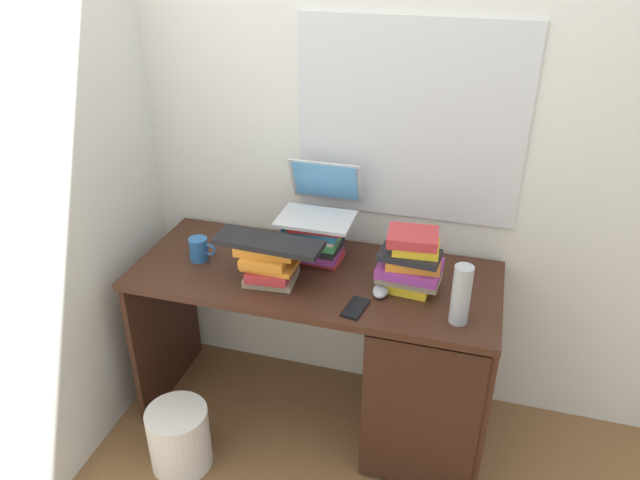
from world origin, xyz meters
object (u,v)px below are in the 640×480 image
(mug, at_px, (199,249))
(wastebasket, at_px, (179,438))
(desk, at_px, (401,361))
(keyboard, at_px, (268,243))
(cell_phone, at_px, (355,308))
(computer_mouse, at_px, (381,290))
(book_stack_tall, at_px, (316,240))
(laptop, at_px, (320,203))
(book_stack_side, at_px, (411,262))
(water_bottle, at_px, (461,295))
(book_stack_keyboard_riser, at_px, (269,262))

(mug, xyz_separation_m, wastebasket, (0.03, -0.39, -0.67))
(desk, distance_m, keyboard, 0.75)
(cell_phone, bearing_deg, computer_mouse, 68.98)
(book_stack_tall, distance_m, laptop, 0.15)
(book_stack_tall, distance_m, book_stack_side, 0.43)
(computer_mouse, bearing_deg, mug, 176.50)
(water_bottle, bearing_deg, book_stack_tall, 155.71)
(desk, bearing_deg, keyboard, -171.14)
(desk, distance_m, mug, 0.95)
(desk, height_order, book_stack_tall, book_stack_tall)
(book_stack_tall, xyz_separation_m, book_stack_side, (0.41, -0.12, 0.03))
(book_stack_tall, xyz_separation_m, cell_phone, (0.24, -0.30, -0.09))
(wastebasket, bearing_deg, mug, 94.79)
(book_stack_tall, distance_m, mug, 0.48)
(laptop, height_order, cell_phone, laptop)
(cell_phone, bearing_deg, book_stack_keyboard_riser, 173.89)
(laptop, height_order, keyboard, laptop)
(laptop, bearing_deg, desk, -24.52)
(keyboard, bearing_deg, computer_mouse, 6.58)
(computer_mouse, bearing_deg, wastebasket, -155.07)
(desk, height_order, book_stack_side, book_stack_side)
(mug, relative_size, water_bottle, 0.51)
(book_stack_keyboard_riser, bearing_deg, desk, 8.33)
(book_stack_keyboard_riser, distance_m, cell_phone, 0.39)
(book_stack_tall, xyz_separation_m, laptop, (0.00, 0.06, 0.14))
(book_stack_tall, distance_m, wastebasket, 0.99)
(book_stack_side, height_order, cell_phone, book_stack_side)
(computer_mouse, xyz_separation_m, wastebasket, (-0.74, -0.34, -0.64))
(book_stack_tall, relative_size, book_stack_keyboard_riser, 1.04)
(laptop, bearing_deg, wastebasket, -126.62)
(laptop, relative_size, keyboard, 0.72)
(book_stack_keyboard_riser, relative_size, water_bottle, 1.06)
(book_stack_tall, relative_size, mug, 2.16)
(desk, relative_size, mug, 12.68)
(book_stack_side, distance_m, water_bottle, 0.25)
(book_stack_tall, relative_size, wastebasket, 0.89)
(mug, bearing_deg, cell_phone, -13.50)
(wastebasket, bearing_deg, computer_mouse, 24.93)
(book_stack_tall, xyz_separation_m, computer_mouse, (0.31, -0.18, -0.08))
(keyboard, xyz_separation_m, mug, (-0.34, 0.07, -0.12))
(water_bottle, bearing_deg, mug, 172.44)
(computer_mouse, xyz_separation_m, cell_phone, (-0.07, -0.12, -0.01))
(book_stack_keyboard_riser, distance_m, mug, 0.34)
(book_stack_tall, bearing_deg, keyboard, -121.57)
(keyboard, bearing_deg, water_bottle, -2.26)
(book_stack_tall, height_order, book_stack_side, book_stack_side)
(desk, height_order, wastebasket, desk)
(desk, distance_m, book_stack_side, 0.47)
(desk, distance_m, water_bottle, 0.52)
(laptop, bearing_deg, book_stack_keyboard_riser, -116.58)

